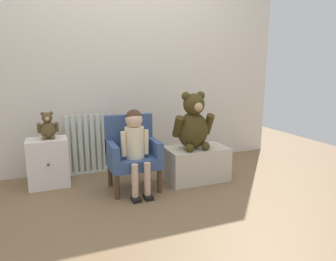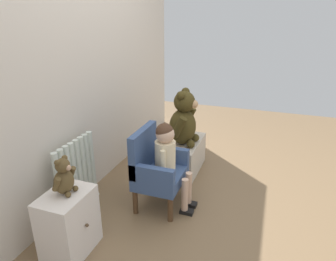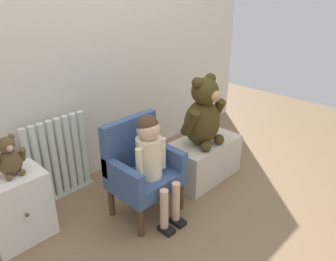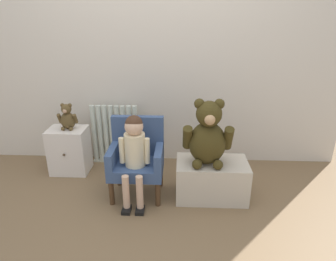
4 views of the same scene
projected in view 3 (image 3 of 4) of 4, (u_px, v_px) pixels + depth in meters
name	position (u px, v px, depth m)	size (l,w,h in m)	color
ground_plane	(207.00, 235.00, 2.13)	(6.00, 6.00, 0.00)	brown
back_wall	(85.00, 27.00, 2.38)	(3.80, 0.05, 2.40)	beige
radiator	(59.00, 159.00, 2.41)	(0.50, 0.05, 0.63)	silver
small_dresser	(17.00, 207.00, 2.03)	(0.36, 0.29, 0.46)	silver
child_armchair	(141.00, 167.00, 2.24)	(0.45, 0.37, 0.68)	#384F7B
child_figure	(152.00, 154.00, 2.11)	(0.25, 0.35, 0.75)	beige
low_bench	(203.00, 159.00, 2.71)	(0.60, 0.35, 0.33)	beige
large_teddy_bear	(203.00, 115.00, 2.49)	(0.40, 0.28, 0.55)	#3E3415
small_teddy_bear	(9.00, 158.00, 1.91)	(0.19, 0.13, 0.26)	brown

